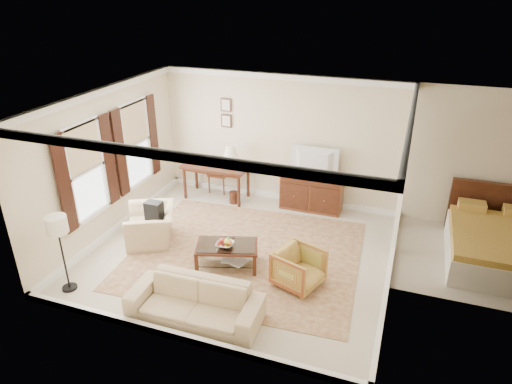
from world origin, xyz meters
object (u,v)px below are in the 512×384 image
Objects in this scene: sideboard at (312,192)px; tv at (314,153)px; sofa at (194,297)px; club_armchair at (151,220)px; coffee_table at (227,250)px; striped_armchair at (299,266)px; writing_desk at (216,169)px.

tv reaches higher than sideboard.
tv is 0.49× the size of sofa.
sideboard is 0.91m from tv.
tv reaches higher than club_armchair.
sideboard is 3.57m from club_armchair.
sofa is at bearing -100.90° from sideboard.
sideboard is at bearing 71.97° from coffee_table.
striped_armchair is (0.46, -2.84, -0.05)m from sideboard.
writing_desk is 2.07× the size of striped_armchair.
sideboard is (2.23, 0.19, -0.30)m from writing_desk.
tv is 3.02m from coffee_table.
striped_armchair is at bearing -44.67° from writing_desk.
writing_desk is 2.90m from coffee_table.
sideboard is at bearing 105.50° from club_armchair.
coffee_table is 1.35m from striped_armchair.
club_armchair is (-2.63, -2.42, 0.04)m from sideboard.
sideboard is 0.67× the size of sofa.
club_armchair is at bearing -100.15° from writing_desk.
club_armchair is at bearing 169.59° from coffee_table.
coffee_table is at bearing -62.30° from writing_desk.
writing_desk reaches higher than sofa.
writing_desk reaches higher than striped_armchair.
tv is at bearing 28.73° from striped_armchair.
tv reaches higher than writing_desk.
striped_armchair is 1.83m from sofa.
writing_desk reaches higher than coffee_table.
coffee_table is (1.34, -2.55, -0.37)m from writing_desk.
sideboard reaches higher than writing_desk.
coffee_table is at bearing 91.86° from sofa.
sofa is at bearing 156.18° from striped_armchair.
sofa is at bearing 18.88° from club_armchair.
tv is at bearing 105.26° from club_armchair.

